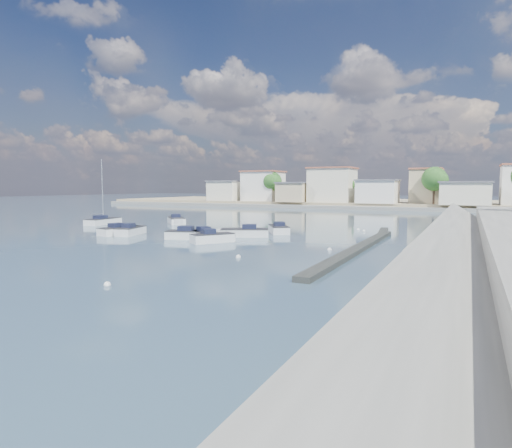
{
  "coord_description": "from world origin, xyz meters",
  "views": [
    {
      "loc": [
        14.86,
        -24.04,
        5.13
      ],
      "look_at": [
        -4.18,
        14.06,
        1.4
      ],
      "focal_mm": 30.0,
      "sensor_mm": 36.0,
      "label": 1
    }
  ],
  "objects": [
    {
      "name": "motorboat_e",
      "position": [
        -18.49,
        10.38,
        0.38
      ],
      "size": [
        2.6,
        5.12,
        1.48
      ],
      "color": "white",
      "rests_on": "ground"
    },
    {
      "name": "mooring_buoys",
      "position": [
        3.95,
        14.72,
        0.05
      ],
      "size": [
        15.14,
        42.06,
        0.36
      ],
      "color": "white",
      "rests_on": "ground"
    },
    {
      "name": "motorboat_b",
      "position": [
        -6.08,
        9.26,
        0.38
      ],
      "size": [
        3.5,
        4.12,
        1.48
      ],
      "color": "white",
      "rests_on": "ground"
    },
    {
      "name": "far_shore_quay",
      "position": [
        0.0,
        71.0,
        0.4
      ],
      "size": [
        160.0,
        2.5,
        0.8
      ],
      "primitive_type": "cube",
      "color": "slate",
      "rests_on": "ground"
    },
    {
      "name": "far_town",
      "position": [
        10.71,
        76.92,
        4.93
      ],
      "size": [
        113.01,
        12.8,
        8.35
      ],
      "color": "beige",
      "rests_on": "far_shore_land"
    },
    {
      "name": "far_shore_land",
      "position": [
        0.0,
        92.0,
        0.7
      ],
      "size": [
        160.0,
        40.0,
        1.4
      ],
      "primitive_type": "cube",
      "color": "gray",
      "rests_on": "ground"
    },
    {
      "name": "sailboat",
      "position": [
        -29.69,
        18.75,
        0.42
      ],
      "size": [
        2.64,
        6.31,
        9.0
      ],
      "color": "white",
      "rests_on": "ground"
    },
    {
      "name": "breakwater",
      "position": [
        6.9,
        12.69,
        0.17
      ],
      "size": [
        2.0,
        31.02,
        0.35
      ],
      "color": "black",
      "rests_on": "ground"
    },
    {
      "name": "motorboat_g",
      "position": [
        -21.58,
        24.07,
        0.38
      ],
      "size": [
        4.92,
        4.94,
        1.48
      ],
      "color": "white",
      "rests_on": "ground"
    },
    {
      "name": "motorboat_d",
      "position": [
        -5.94,
        14.36,
        0.38
      ],
      "size": [
        5.37,
        3.92,
        1.48
      ],
      "color": "white",
      "rests_on": "ground"
    },
    {
      "name": "motorboat_c",
      "position": [
        -8.64,
        10.89,
        0.38
      ],
      "size": [
        4.56,
        3.93,
        1.48
      ],
      "color": "white",
      "rests_on": "ground"
    },
    {
      "name": "ground",
      "position": [
        0.0,
        40.0,
        0.0
      ],
      "size": [
        400.0,
        400.0,
        0.0
      ],
      "primitive_type": "plane",
      "color": "#2D475A",
      "rests_on": "ground"
    },
    {
      "name": "motorboat_a",
      "position": [
        -17.41,
        10.71,
        0.38
      ],
      "size": [
        2.76,
        4.77,
        1.48
      ],
      "color": "white",
      "rests_on": "ground"
    },
    {
      "name": "shore_trees",
      "position": [
        8.34,
        68.11,
        6.22
      ],
      "size": [
        74.56,
        38.32,
        7.92
      ],
      "color": "#38281E",
      "rests_on": "ground"
    },
    {
      "name": "motorboat_f",
      "position": [
        -4.09,
        19.45,
        0.38
      ],
      "size": [
        3.91,
        4.75,
        1.48
      ],
      "color": "white",
      "rests_on": "ground"
    },
    {
      "name": "motorboat_h",
      "position": [
        -9.25,
        10.42,
        0.38
      ],
      "size": [
        5.33,
        3.32,
        1.48
      ],
      "color": "white",
      "rests_on": "ground"
    }
  ]
}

